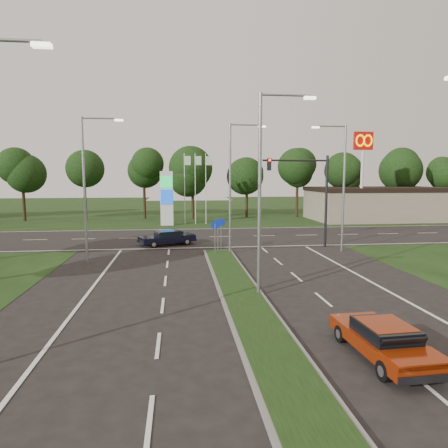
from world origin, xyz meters
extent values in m
plane|color=black|center=(0.00, 0.00, 0.00)|extent=(160.00, 160.00, 0.00)
cube|color=black|center=(0.00, 55.00, 0.00)|extent=(160.00, 50.00, 0.02)
cube|color=black|center=(0.00, 24.00, 0.00)|extent=(160.00, 12.00, 0.02)
cube|color=slate|center=(0.00, 4.00, 0.06)|extent=(2.00, 26.00, 0.12)
cube|color=gray|center=(22.00, 36.00, 2.00)|extent=(16.00, 9.00, 4.00)
cylinder|color=gray|center=(0.80, 6.00, 4.50)|extent=(0.16, 0.16, 9.00)
cylinder|color=gray|center=(1.90, 6.00, 8.90)|extent=(2.20, 0.10, 0.10)
cube|color=#FFF2CC|center=(3.00, 6.00, 8.80)|extent=(0.50, 0.22, 0.12)
cylinder|color=gray|center=(0.80, 16.00, 4.50)|extent=(0.16, 0.16, 9.00)
cylinder|color=gray|center=(1.90, 16.00, 8.90)|extent=(2.20, 0.10, 0.10)
cube|color=#FFF2CC|center=(3.00, 16.00, 8.80)|extent=(0.50, 0.22, 0.12)
cube|color=#FFF2CC|center=(-6.30, 0.00, 8.80)|extent=(0.50, 0.22, 0.12)
cylinder|color=gray|center=(-8.50, 14.00, 4.50)|extent=(0.16, 0.16, 9.00)
cylinder|color=gray|center=(-7.40, 14.00, 8.90)|extent=(2.20, 0.10, 0.10)
cube|color=#FFF2CC|center=(-6.30, 14.00, 8.80)|extent=(0.50, 0.22, 0.12)
cylinder|color=gray|center=(9.00, 16.00, 4.50)|extent=(0.16, 0.16, 9.00)
cylinder|color=gray|center=(7.90, 16.00, 8.90)|extent=(2.20, 0.10, 0.10)
cube|color=#FFF2CC|center=(6.80, 16.00, 8.80)|extent=(0.50, 0.22, 0.12)
cylinder|color=black|center=(8.50, 18.00, 3.50)|extent=(0.20, 0.20, 7.00)
cylinder|color=black|center=(6.00, 18.00, 6.60)|extent=(5.00, 0.14, 0.14)
cube|color=black|center=(4.00, 18.00, 6.30)|extent=(0.28, 0.28, 0.90)
sphere|color=#FF190C|center=(4.00, 17.82, 6.60)|extent=(0.20, 0.20, 0.20)
cylinder|color=gray|center=(-0.30, 15.50, 1.10)|extent=(0.06, 0.06, 2.20)
cylinder|color=#0C26A5|center=(-0.30, 15.50, 2.10)|extent=(0.56, 0.04, 0.56)
cylinder|color=gray|center=(0.00, 16.50, 1.10)|extent=(0.06, 0.06, 2.20)
cylinder|color=#0C26A5|center=(0.00, 16.50, 2.10)|extent=(0.56, 0.04, 0.56)
cylinder|color=gray|center=(0.30, 17.20, 1.10)|extent=(0.06, 0.06, 2.20)
cylinder|color=#0C26A5|center=(0.30, 17.20, 2.10)|extent=(0.56, 0.04, 0.56)
cube|color=silver|center=(-4.00, 33.00, 3.00)|extent=(1.40, 0.30, 6.00)
cube|color=#0CA53F|center=(-4.00, 32.82, 4.80)|extent=(1.30, 0.08, 1.20)
cube|color=#0C3FBF|center=(-4.00, 32.82, 3.20)|extent=(1.30, 0.08, 1.60)
cylinder|color=silver|center=(-2.00, 34.00, 4.00)|extent=(0.08, 0.08, 8.00)
cube|color=#B2D8B2|center=(-1.65, 34.00, 7.20)|extent=(0.70, 0.02, 1.00)
cylinder|color=silver|center=(-0.80, 34.00, 4.00)|extent=(0.08, 0.08, 8.00)
cube|color=#B2D8B2|center=(-0.45, 34.00, 7.20)|extent=(0.70, 0.02, 1.00)
cylinder|color=silver|center=(0.40, 34.00, 4.00)|extent=(0.08, 0.08, 8.00)
cube|color=#B2D8B2|center=(0.75, 34.00, 7.20)|extent=(0.70, 0.02, 1.00)
cylinder|color=silver|center=(18.00, 32.00, 5.00)|extent=(0.30, 0.30, 10.00)
cube|color=#BF0C07|center=(18.00, 32.00, 9.40)|extent=(2.20, 0.35, 2.00)
torus|color=#FFC600|center=(17.55, 31.78, 9.40)|extent=(1.06, 0.16, 1.06)
torus|color=#FFC600|center=(18.45, 31.78, 9.40)|extent=(1.06, 0.16, 1.06)
cylinder|color=black|center=(0.00, 40.00, 2.20)|extent=(0.36, 0.36, 4.40)
sphere|color=black|center=(0.00, 40.00, 6.50)|extent=(6.00, 6.00, 6.00)
sphere|color=black|center=(0.30, 39.80, 7.50)|extent=(4.80, 4.80, 4.80)
cube|color=maroon|center=(3.21, -0.66, 0.50)|extent=(1.81, 4.05, 0.41)
cube|color=black|center=(3.21, -0.74, 0.89)|extent=(1.46, 1.81, 0.38)
cube|color=maroon|center=(3.21, -0.74, 1.08)|extent=(1.37, 1.49, 0.04)
cylinder|color=black|center=(2.42, 0.58, 0.28)|extent=(0.21, 0.57, 0.56)
cylinder|color=black|center=(3.88, 0.65, 0.28)|extent=(0.21, 0.57, 0.56)
cylinder|color=black|center=(2.53, -1.97, 0.28)|extent=(0.21, 0.57, 0.56)
cylinder|color=black|center=(4.00, -1.90, 0.28)|extent=(0.21, 0.57, 0.56)
cube|color=black|center=(-3.68, 20.00, 0.53)|extent=(4.56, 3.12, 0.43)
cube|color=black|center=(-3.60, 20.03, 0.94)|extent=(2.26, 2.03, 0.40)
cube|color=black|center=(-3.60, 20.03, 1.14)|extent=(1.91, 1.83, 0.04)
cylinder|color=black|center=(-4.66, 18.79, 0.30)|extent=(0.62, 0.39, 0.59)
cylinder|color=black|center=(-5.22, 20.25, 0.30)|extent=(0.62, 0.39, 0.59)
cylinder|color=black|center=(-2.14, 19.75, 0.30)|extent=(0.62, 0.39, 0.59)
cylinder|color=black|center=(-2.70, 21.21, 0.30)|extent=(0.62, 0.39, 0.59)
camera|label=1|loc=(-2.82, -11.40, 5.37)|focal=32.00mm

